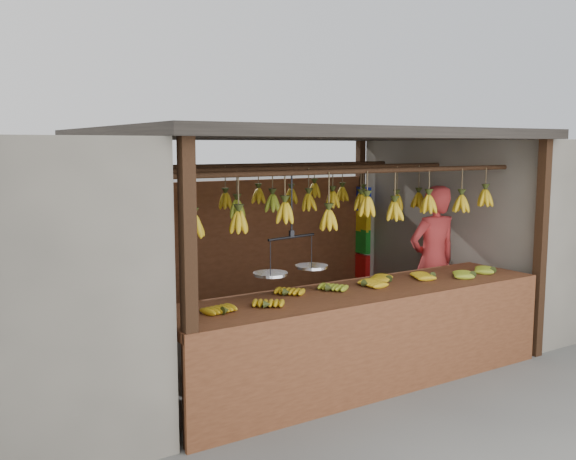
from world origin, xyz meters
TOP-DOWN VIEW (x-y plane):
  - ground at (0.00, 0.00)m, footprint 80.00×80.00m
  - stall at (0.00, 0.33)m, footprint 4.30×3.30m
  - neighbor_right at (3.60, 0.00)m, footprint 3.00×3.00m
  - counter at (-0.09, -1.24)m, footprint 3.93×0.89m
  - hanging_bananas at (-0.00, -0.01)m, footprint 3.58×2.24m
  - balance_scale at (-0.80, -1.00)m, footprint 0.78×0.38m
  - vendor at (1.60, -0.35)m, footprint 0.68×0.48m
  - bag_bundles at (1.94, 1.35)m, footprint 0.08×0.26m

SIDE VIEW (x-z plane):
  - ground at x=0.00m, z-range 0.00..0.00m
  - counter at x=-0.09m, z-range 0.24..1.20m
  - vendor at x=1.60m, z-range 0.00..1.78m
  - bag_bundles at x=1.94m, z-range 0.37..1.67m
  - neighbor_right at x=3.60m, z-range 0.00..2.30m
  - balance_scale at x=-0.80m, z-range 0.75..1.62m
  - hanging_bananas at x=0.00m, z-range 1.42..1.81m
  - stall at x=0.00m, z-range 0.77..3.17m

